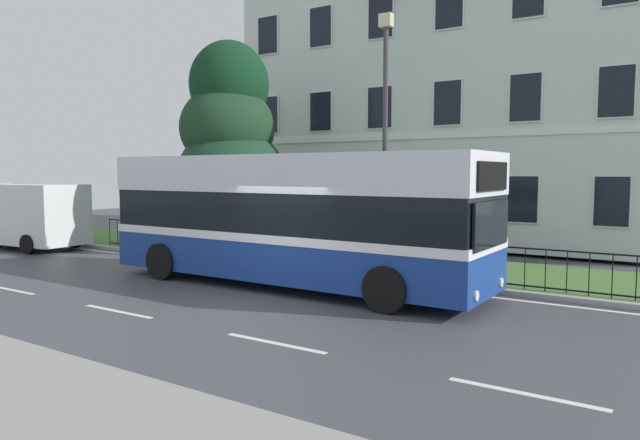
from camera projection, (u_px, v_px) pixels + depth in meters
The scene contains 7 objects.
ground_plane at pixel (274, 301), 12.72m from camera, with size 60.00×56.00×0.18m.
georgian_townhouse at pixel (459, 81), 24.66m from camera, with size 16.08×9.84×13.07m.
iron_verge_railing at pixel (326, 250), 16.22m from camera, with size 19.06×0.04×0.97m.
evergreen_tree at pixel (232, 167), 20.43m from camera, with size 4.74×4.74×7.50m.
single_decker_bus at pixel (290, 218), 14.21m from camera, with size 10.03×2.80×3.23m.
white_panel_van at pixel (26, 215), 21.25m from camera, with size 5.52×2.38×2.38m.
street_lamp_post at pixel (385, 125), 15.95m from camera, with size 0.36×0.24×7.01m.
Camera 1 is at (7.67, -9.20, 2.82)m, focal length 32.32 mm.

